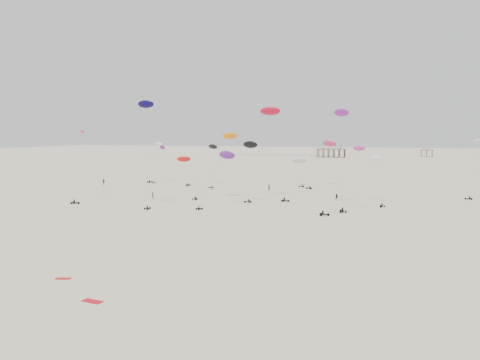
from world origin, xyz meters
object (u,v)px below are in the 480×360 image
(rig_8, at_px, (250,157))
(pavilion_main, at_px, (331,152))
(rig_0, at_px, (185,164))
(rig_4, at_px, (159,150))
(spectator_0, at_px, (153,198))
(pavilion_small, at_px, (427,152))

(rig_8, bearing_deg, pavilion_main, -19.07)
(rig_0, bearing_deg, rig_4, -27.47)
(rig_0, xyz_separation_m, rig_4, (-15.03, 10.29, 4.31))
(pavilion_main, relative_size, rig_4, 1.33)
(rig_0, relative_size, spectator_0, 4.78)
(rig_0, relative_size, rig_8, 0.64)
(rig_0, height_order, rig_8, rig_8)
(rig_0, distance_m, spectator_0, 34.24)
(pavilion_main, height_order, pavilion_small, pavilion_main)
(rig_4, bearing_deg, rig_0, 122.03)
(pavilion_main, bearing_deg, rig_8, -88.21)
(rig_0, distance_m, rig_4, 18.72)
(pavilion_main, relative_size, rig_0, 2.11)
(pavilion_main, height_order, rig_0, rig_0)
(pavilion_small, distance_m, rig_0, 263.24)
(rig_8, relative_size, spectator_0, 7.46)
(pavilion_small, height_order, rig_8, rig_8)
(pavilion_main, bearing_deg, rig_4, -100.83)
(pavilion_main, relative_size, rig_8, 1.35)
(rig_4, xyz_separation_m, rig_8, (47.01, -41.09, -0.30))
(rig_8, distance_m, spectator_0, 28.86)
(pavilion_main, bearing_deg, pavilion_small, 23.20)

